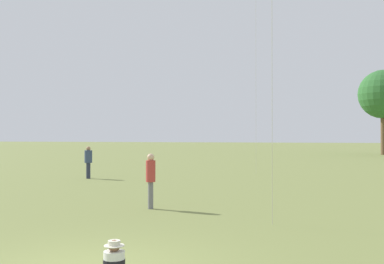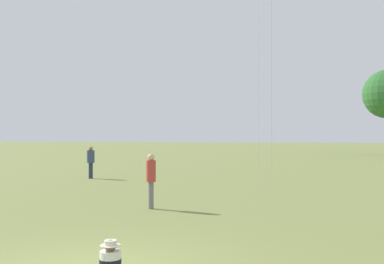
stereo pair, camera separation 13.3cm
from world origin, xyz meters
TOP-DOWN VIEW (x-y plane):
  - seated_toddler at (0.52, -0.15)m, footprint 0.48×0.56m
  - person_standing_0 at (-7.84, 14.52)m, footprint 0.52×0.52m
  - person_standing_1 at (-1.29, 6.27)m, footprint 0.34×0.34m

SIDE VIEW (x-z plane):
  - seated_toddler at x=0.52m, z-range -0.06..0.55m
  - person_standing_0 at x=-7.84m, z-range 0.15..1.82m
  - person_standing_1 at x=-1.29m, z-range 0.18..1.85m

